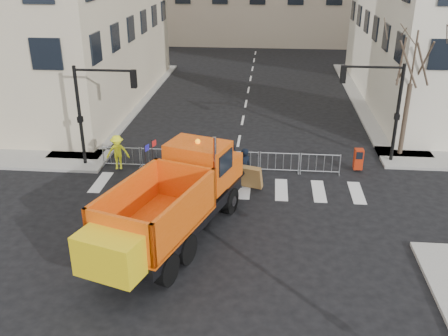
# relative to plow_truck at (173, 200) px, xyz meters

# --- Properties ---
(ground) EXTENTS (120.00, 120.00, 0.00)m
(ground) POSITION_rel_plow_truck_xyz_m (1.82, -0.46, -1.81)
(ground) COLOR black
(ground) RESTS_ON ground
(sidewalk_back) EXTENTS (64.00, 5.00, 0.15)m
(sidewalk_back) POSITION_rel_plow_truck_xyz_m (1.82, 8.04, -1.74)
(sidewalk_back) COLOR gray
(sidewalk_back) RESTS_ON ground
(traffic_light_left) EXTENTS (0.18, 0.18, 5.40)m
(traffic_light_left) POSITION_rel_plow_truck_xyz_m (-6.18, 7.04, 0.89)
(traffic_light_left) COLOR black
(traffic_light_left) RESTS_ON ground
(traffic_light_right) EXTENTS (0.18, 0.18, 5.40)m
(traffic_light_right) POSITION_rel_plow_truck_xyz_m (10.32, 9.04, 0.89)
(traffic_light_right) COLOR black
(traffic_light_right) RESTS_ON ground
(crowd_barriers) EXTENTS (12.60, 0.60, 1.10)m
(crowd_barriers) POSITION_rel_plow_truck_xyz_m (1.07, 7.14, -1.26)
(crowd_barriers) COLOR #9EA0A5
(crowd_barriers) RESTS_ON ground
(street_tree) EXTENTS (3.00, 3.00, 7.50)m
(street_tree) POSITION_rel_plow_truck_xyz_m (11.02, 10.04, 1.94)
(street_tree) COLOR #382B21
(street_tree) RESTS_ON ground
(plow_truck) EXTENTS (5.92, 10.86, 4.08)m
(plow_truck) POSITION_rel_plow_truck_xyz_m (0.00, 0.00, 0.00)
(plow_truck) COLOR black
(plow_truck) RESTS_ON ground
(cop_a) EXTENTS (0.89, 0.81, 2.03)m
(cop_a) POSITION_rel_plow_truck_xyz_m (2.48, 5.19, -0.80)
(cop_a) COLOR black
(cop_a) RESTS_ON ground
(cop_b) EXTENTS (1.03, 0.95, 1.71)m
(cop_b) POSITION_rel_plow_truck_xyz_m (0.53, 5.55, -0.96)
(cop_b) COLOR black
(cop_b) RESTS_ON ground
(cop_c) EXTENTS (0.98, 0.97, 1.66)m
(cop_c) POSITION_rel_plow_truck_xyz_m (1.83, 6.54, -0.98)
(cop_c) COLOR black
(cop_c) RESTS_ON ground
(worker) EXTENTS (1.30, 0.90, 1.84)m
(worker) POSITION_rel_plow_truck_xyz_m (-4.15, 6.47, -0.74)
(worker) COLOR yellow
(worker) RESTS_ON sidewalk_back
(newspaper_box) EXTENTS (0.46, 0.41, 1.10)m
(newspaper_box) POSITION_rel_plow_truck_xyz_m (8.31, 7.61, -1.11)
(newspaper_box) COLOR #AD270D
(newspaper_box) RESTS_ON sidewalk_back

